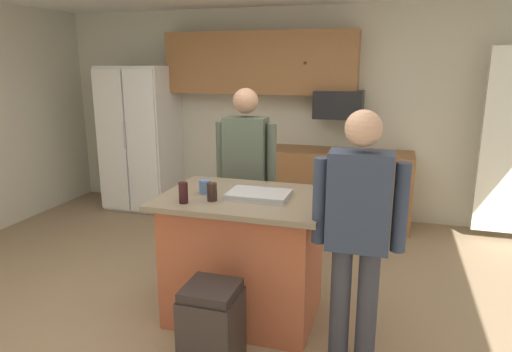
# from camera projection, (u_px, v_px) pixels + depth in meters

# --- Properties ---
(floor) EXTENTS (7.04, 7.04, 0.00)m
(floor) POSITION_uv_depth(u_px,v_px,m) (215.00, 316.00, 3.56)
(floor) COLOR #937A5B
(floor) RESTS_ON ground
(back_wall) EXTENTS (6.40, 0.10, 2.60)m
(back_wall) POSITION_uv_depth(u_px,v_px,m) (294.00, 113.00, 5.85)
(back_wall) COLOR beige
(back_wall) RESTS_ON ground
(cabinet_run_upper) EXTENTS (2.40, 0.38, 0.75)m
(cabinet_run_upper) POSITION_uv_depth(u_px,v_px,m) (260.00, 63.00, 5.62)
(cabinet_run_upper) COLOR #936038
(cabinet_run_lower) EXTENTS (1.80, 0.63, 0.90)m
(cabinet_run_lower) POSITION_uv_depth(u_px,v_px,m) (335.00, 187.00, 5.58)
(cabinet_run_lower) COLOR #936038
(cabinet_run_lower) RESTS_ON ground
(refrigerator) EXTENTS (0.88, 0.76, 1.89)m
(refrigerator) POSITION_uv_depth(u_px,v_px,m) (141.00, 138.00, 6.11)
(refrigerator) COLOR white
(refrigerator) RESTS_ON ground
(microwave_over_range) EXTENTS (0.56, 0.40, 0.32)m
(microwave_over_range) POSITION_uv_depth(u_px,v_px,m) (339.00, 104.00, 5.36)
(microwave_over_range) COLOR black
(kitchen_island) EXTENTS (1.22, 0.91, 0.97)m
(kitchen_island) POSITION_uv_depth(u_px,v_px,m) (245.00, 256.00, 3.48)
(kitchen_island) COLOR #AD5638
(kitchen_island) RESTS_ON ground
(person_guest_left) EXTENTS (0.57, 0.23, 1.71)m
(person_guest_left) POSITION_uv_depth(u_px,v_px,m) (246.00, 168.00, 4.15)
(person_guest_left) COLOR #232D4C
(person_guest_left) RESTS_ON ground
(person_host_foreground) EXTENTS (0.57, 0.22, 1.67)m
(person_host_foreground) POSITION_uv_depth(u_px,v_px,m) (358.00, 225.00, 2.79)
(person_host_foreground) COLOR #383842
(person_host_foreground) RESTS_ON ground
(glass_stout_tall) EXTENTS (0.07, 0.07, 0.13)m
(glass_stout_tall) POSITION_uv_depth(u_px,v_px,m) (212.00, 192.00, 3.23)
(glass_stout_tall) COLOR black
(glass_stout_tall) RESTS_ON kitchen_island
(mug_ceramic_white) EXTENTS (0.13, 0.09, 0.10)m
(mug_ceramic_white) POSITION_uv_depth(u_px,v_px,m) (205.00, 187.00, 3.41)
(mug_ceramic_white) COLOR #4C6B99
(mug_ceramic_white) RESTS_ON kitchen_island
(glass_dark_ale) EXTENTS (0.06, 0.06, 0.15)m
(glass_dark_ale) POSITION_uv_depth(u_px,v_px,m) (183.00, 193.00, 3.17)
(glass_dark_ale) COLOR black
(glass_dark_ale) RESTS_ON kitchen_island
(serving_tray) EXTENTS (0.44, 0.30, 0.04)m
(serving_tray) POSITION_uv_depth(u_px,v_px,m) (259.00, 195.00, 3.31)
(serving_tray) COLOR #B7B7BC
(serving_tray) RESTS_ON kitchen_island
(trash_bin) EXTENTS (0.34, 0.34, 0.61)m
(trash_bin) POSITION_uv_depth(u_px,v_px,m) (212.00, 331.00, 2.84)
(trash_bin) COLOR black
(trash_bin) RESTS_ON ground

